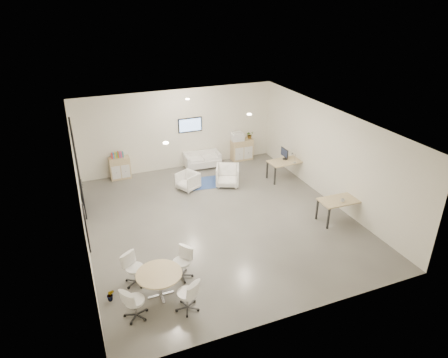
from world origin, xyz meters
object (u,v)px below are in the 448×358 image
object	(u,v)px
sideboard_right	(242,150)
armchair_left	(188,180)
sideboard_left	(120,168)
loveseat	(202,160)
desk_rear	(287,162)
round_table	(159,276)
armchair_right	(228,175)
desk_front	(341,201)

from	to	relation	value
sideboard_right	armchair_left	xyz separation A→B (m)	(-2.98, -1.83, -0.10)
sideboard_right	armchair_left	world-z (taller)	sideboard_right
sideboard_left	armchair_left	xyz separation A→B (m)	(2.14, -1.85, -0.08)
armchair_left	loveseat	bearing A→B (deg)	118.30
loveseat	desk_rear	bearing A→B (deg)	-37.20
armchair_left	round_table	size ratio (longest dim) A/B	0.65
loveseat	armchair_right	xyz separation A→B (m)	(0.32, -1.96, 0.13)
armchair_left	desk_rear	world-z (taller)	desk_rear
armchair_left	desk_rear	bearing A→B (deg)	53.71
armchair_left	round_table	distance (m)	5.66
desk_rear	round_table	size ratio (longest dim) A/B	1.37
desk_front	round_table	xyz separation A→B (m)	(-6.10, -1.30, -0.09)
armchair_right	desk_rear	world-z (taller)	armchair_right
armchair_right	desk_rear	distance (m)	2.36
sideboard_right	desk_rear	bearing A→B (deg)	-71.43
sideboard_right	armchair_left	distance (m)	3.50
armchair_right	round_table	xyz separation A→B (m)	(-3.75, -4.93, 0.15)
desk_rear	desk_front	size ratio (longest dim) A/B	1.04
sideboard_right	sideboard_left	bearing A→B (deg)	179.79
sideboard_left	desk_front	xyz separation A→B (m)	(5.96, -5.73, 0.23)
sideboard_left	loveseat	size ratio (longest dim) A/B	0.58
loveseat	desk_front	bearing A→B (deg)	-60.94
loveseat	sideboard_right	bearing A→B (deg)	7.31
sideboard_left	round_table	size ratio (longest dim) A/B	0.80
sideboard_right	round_table	bearing A→B (deg)	-126.95
loveseat	desk_rear	distance (m)	3.50
loveseat	armchair_left	bearing A→B (deg)	-120.33
armchair_left	desk_front	world-z (taller)	desk_front
desk_front	desk_rear	bearing A→B (deg)	91.98
loveseat	round_table	bearing A→B (deg)	-112.99
loveseat	desk_rear	world-z (taller)	desk_rear
sideboard_left	round_table	distance (m)	7.03
desk_rear	round_table	xyz separation A→B (m)	(-6.07, -4.61, -0.10)
sideboard_right	armchair_left	bearing A→B (deg)	-148.44
sideboard_right	desk_front	distance (m)	5.77
loveseat	armchair_left	size ratio (longest dim) A/B	2.12
sideboard_left	round_table	xyz separation A→B (m)	(-0.14, -7.03, 0.14)
desk_front	armchair_left	bearing A→B (deg)	136.06
sideboard_left	loveseat	distance (m)	3.30
desk_front	loveseat	bearing A→B (deg)	117.03
armchair_right	desk_rear	size ratio (longest dim) A/B	0.57
sideboard_left	armchair_right	size ratio (longest dim) A/B	1.02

